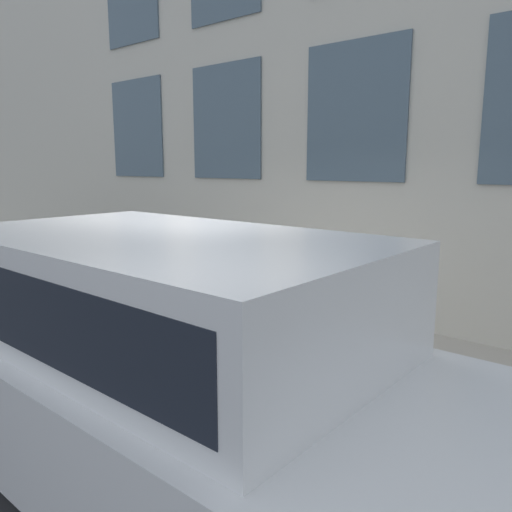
# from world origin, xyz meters

# --- Properties ---
(ground_plane) EXTENTS (80.00, 80.00, 0.00)m
(ground_plane) POSITION_xyz_m (0.00, 0.00, 0.00)
(ground_plane) COLOR #38383A
(sidewalk) EXTENTS (2.92, 60.00, 0.15)m
(sidewalk) POSITION_xyz_m (1.46, 0.00, 0.07)
(sidewalk) COLOR #A8A093
(sidewalk) RESTS_ON ground_plane
(building_facade) EXTENTS (0.33, 40.00, 7.69)m
(building_facade) POSITION_xyz_m (3.06, -0.00, 3.85)
(building_facade) COLOR beige
(building_facade) RESTS_ON ground_plane
(fire_hydrant) EXTENTS (0.34, 0.45, 0.84)m
(fire_hydrant) POSITION_xyz_m (0.64, 0.18, 0.58)
(fire_hydrant) COLOR gold
(fire_hydrant) RESTS_ON sidewalk
(person) EXTENTS (0.34, 0.23, 1.41)m
(person) POSITION_xyz_m (0.89, -0.31, 0.99)
(person) COLOR #998466
(person) RESTS_ON sidewalk
(parked_truck_white_near) EXTENTS (2.02, 4.95, 1.84)m
(parked_truck_white_near) POSITION_xyz_m (-1.19, -0.81, 1.04)
(parked_truck_white_near) COLOR black
(parked_truck_white_near) RESTS_ON ground_plane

